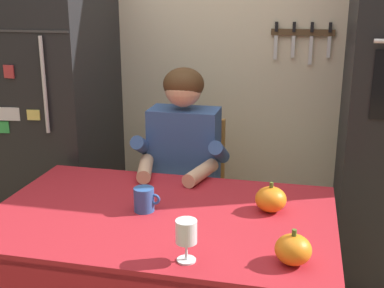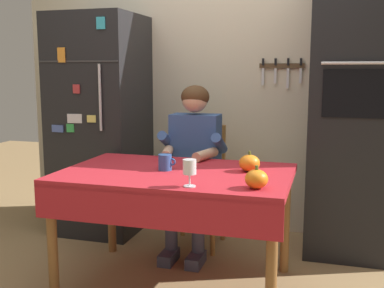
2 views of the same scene
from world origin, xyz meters
The scene contains 10 objects.
back_wall_assembly centered at (0.05, 1.35, 1.30)m, with size 3.70×0.13×2.60m.
refrigerator centered at (-0.95, 0.96, 0.90)m, with size 0.68×0.71×1.80m.
wall_oven centered at (1.05, 1.00, 1.05)m, with size 0.60×0.64×2.10m.
dining_table centered at (0.00, 0.08, 0.66)m, with size 1.40×0.90×0.74m.
chair_behind_person centered at (-0.06, 0.87, 0.51)m, with size 0.40×0.40×0.93m.
seated_person centered at (-0.06, 0.68, 0.74)m, with size 0.47×0.55×1.25m.
coffee_mug centered at (-0.07, 0.10, 0.79)m, with size 0.11×0.08×0.10m.
wine_glass centered at (0.19, -0.25, 0.84)m, with size 0.07×0.07×0.15m.
pumpkin_large centered at (0.54, -0.19, 0.79)m, with size 0.12×0.12×0.12m.
pumpkin_medium centered at (0.43, 0.22, 0.79)m, with size 0.13×0.13×0.13m.
Camera 2 is at (0.88, -2.57, 1.36)m, focal length 43.70 mm.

